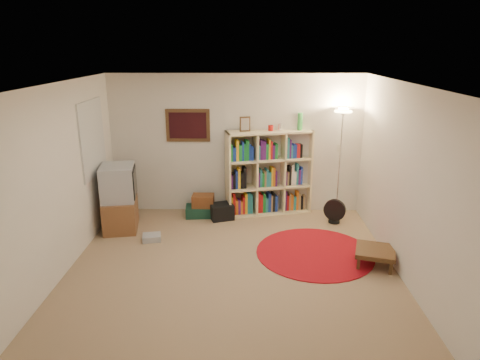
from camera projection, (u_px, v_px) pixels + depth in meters
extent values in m
cube|color=#9A7B5A|center=(232.00, 269.00, 5.90)|extent=(4.50, 4.50, 0.02)
cube|color=white|center=(231.00, 83.00, 5.15)|extent=(4.50, 4.50, 0.02)
cube|color=silver|center=(236.00, 144.00, 7.68)|extent=(4.50, 0.02, 2.50)
cube|color=silver|center=(222.00, 270.00, 3.37)|extent=(4.50, 0.02, 2.50)
cube|color=silver|center=(58.00, 182.00, 5.56)|extent=(0.02, 4.50, 2.50)
cube|color=silver|center=(407.00, 184.00, 5.49)|extent=(0.02, 4.50, 2.50)
cube|color=#442B18|center=(188.00, 125.00, 7.56)|extent=(0.78, 0.04, 0.58)
cube|color=#3B0B12|center=(188.00, 126.00, 7.54)|extent=(0.66, 0.01, 0.46)
cube|color=white|center=(92.00, 139.00, 6.71)|extent=(0.03, 1.00, 1.20)
cube|color=beige|center=(339.00, 148.00, 7.65)|extent=(0.08, 0.01, 0.12)
cube|color=#FFE6AA|center=(268.00, 211.00, 7.94)|extent=(1.58, 0.77, 0.03)
cube|color=#FFE6AA|center=(269.00, 132.00, 7.49)|extent=(1.58, 0.77, 0.03)
cube|color=#FFE6AA|center=(228.00, 175.00, 7.56)|extent=(0.13, 0.43, 1.52)
cube|color=#FFE6AA|center=(308.00, 170.00, 7.86)|extent=(0.13, 0.43, 1.52)
cube|color=#FFE6AA|center=(265.00, 169.00, 7.91)|extent=(1.49, 0.36, 1.52)
cube|color=#FFE6AA|center=(255.00, 173.00, 7.66)|extent=(0.12, 0.41, 1.46)
cube|color=#FFE6AA|center=(282.00, 172.00, 7.76)|extent=(0.12, 0.41, 1.46)
cube|color=#FFE6AA|center=(268.00, 186.00, 7.79)|extent=(1.51, 0.73, 0.03)
cube|color=#FFE6AA|center=(269.00, 159.00, 7.64)|extent=(1.51, 0.73, 0.03)
cube|color=yellow|center=(231.00, 205.00, 7.70)|extent=(0.08, 0.18, 0.33)
cube|color=red|center=(234.00, 203.00, 7.70)|extent=(0.08, 0.18, 0.39)
cube|color=orange|center=(236.00, 206.00, 7.73)|extent=(0.08, 0.18, 0.26)
cube|color=#531C70|center=(239.00, 206.00, 7.74)|extent=(0.08, 0.18, 0.26)
cube|color=orange|center=(241.00, 207.00, 7.75)|extent=(0.07, 0.18, 0.24)
cube|color=red|center=(243.00, 204.00, 7.74)|extent=(0.07, 0.18, 0.32)
cube|color=yellow|center=(245.00, 203.00, 7.74)|extent=(0.08, 0.18, 0.38)
cube|color=teal|center=(248.00, 202.00, 7.75)|extent=(0.08, 0.18, 0.39)
cube|color=teal|center=(251.00, 203.00, 7.77)|extent=(0.08, 0.18, 0.36)
cube|color=#531C70|center=(231.00, 181.00, 7.56)|extent=(0.09, 0.18, 0.24)
cube|color=black|center=(234.00, 181.00, 7.57)|extent=(0.08, 0.18, 0.27)
cube|color=#1C39A8|center=(236.00, 179.00, 7.57)|extent=(0.08, 0.18, 0.32)
cube|color=yellow|center=(238.00, 178.00, 7.57)|extent=(0.08, 0.18, 0.36)
cube|color=black|center=(241.00, 180.00, 7.60)|extent=(0.09, 0.18, 0.28)
cube|color=black|center=(244.00, 177.00, 7.59)|extent=(0.09, 0.18, 0.38)
cube|color=#1C8C37|center=(231.00, 153.00, 7.41)|extent=(0.09, 0.18, 0.30)
cube|color=#1C39A8|center=(234.00, 154.00, 7.43)|extent=(0.09, 0.18, 0.25)
cube|color=yellow|center=(237.00, 150.00, 7.42)|extent=(0.08, 0.18, 0.38)
cube|color=#1C8C37|center=(240.00, 153.00, 7.44)|extent=(0.09, 0.18, 0.29)
cube|color=#1C39A8|center=(242.00, 151.00, 7.44)|extent=(0.07, 0.18, 0.35)
cube|color=#1C8C37|center=(244.00, 152.00, 7.45)|extent=(0.07, 0.18, 0.31)
cube|color=#1C8C37|center=(247.00, 150.00, 7.46)|extent=(0.09, 0.18, 0.37)
cube|color=#1C39A8|center=(249.00, 152.00, 7.47)|extent=(0.07, 0.18, 0.30)
cube|color=#1C39A8|center=(251.00, 153.00, 7.49)|extent=(0.08, 0.18, 0.25)
cube|color=red|center=(258.00, 202.00, 7.79)|extent=(0.08, 0.18, 0.37)
cube|color=red|center=(261.00, 203.00, 7.81)|extent=(0.08, 0.18, 0.34)
cube|color=#1C8C37|center=(263.00, 202.00, 7.82)|extent=(0.09, 0.18, 0.35)
cube|color=teal|center=(266.00, 204.00, 7.84)|extent=(0.08, 0.18, 0.26)
cube|color=#1C39A8|center=(269.00, 202.00, 7.84)|extent=(0.09, 0.18, 0.35)
cube|color=#9A7D54|center=(271.00, 203.00, 7.85)|extent=(0.07, 0.18, 0.31)
cube|color=black|center=(273.00, 201.00, 7.85)|extent=(0.08, 0.18, 0.35)
cube|color=#1C39A8|center=(275.00, 203.00, 7.87)|extent=(0.09, 0.18, 0.29)
cube|color=#531C70|center=(258.00, 179.00, 7.66)|extent=(0.07, 0.18, 0.26)
cube|color=teal|center=(260.00, 178.00, 7.66)|extent=(0.07, 0.18, 0.32)
cube|color=#1C8C37|center=(262.00, 179.00, 7.68)|extent=(0.08, 0.18, 0.24)
cube|color=#9A7D54|center=(264.00, 178.00, 7.68)|extent=(0.07, 0.18, 0.29)
cube|color=teal|center=(266.00, 177.00, 7.68)|extent=(0.07, 0.18, 0.32)
cube|color=teal|center=(269.00, 179.00, 7.70)|extent=(0.09, 0.18, 0.26)
cube|color=yellow|center=(271.00, 176.00, 7.70)|extent=(0.07, 0.18, 0.34)
cube|color=orange|center=(273.00, 176.00, 7.71)|extent=(0.07, 0.18, 0.34)
cube|color=#531C70|center=(275.00, 178.00, 7.72)|extent=(0.07, 0.18, 0.28)
cube|color=teal|center=(258.00, 153.00, 7.51)|extent=(0.07, 0.18, 0.26)
cube|color=#531C70|center=(261.00, 150.00, 7.51)|extent=(0.08, 0.18, 0.36)
cube|color=#531C70|center=(263.00, 150.00, 7.52)|extent=(0.09, 0.18, 0.34)
cube|color=#1C8C37|center=(266.00, 152.00, 7.54)|extent=(0.08, 0.18, 0.28)
cube|color=yellow|center=(268.00, 149.00, 7.53)|extent=(0.07, 0.18, 0.37)
cube|color=red|center=(270.00, 150.00, 7.55)|extent=(0.07, 0.18, 0.33)
cube|color=#531C70|center=(273.00, 152.00, 7.57)|extent=(0.08, 0.18, 0.26)
cube|color=#1C8C37|center=(275.00, 151.00, 7.57)|extent=(0.09, 0.18, 0.28)
cube|color=#531C70|center=(285.00, 200.00, 7.89)|extent=(0.08, 0.18, 0.37)
cube|color=red|center=(287.00, 202.00, 7.91)|extent=(0.07, 0.18, 0.29)
cube|color=#9A7D54|center=(289.00, 201.00, 7.92)|extent=(0.07, 0.18, 0.33)
cube|color=orange|center=(291.00, 201.00, 7.93)|extent=(0.09, 0.18, 0.30)
cube|color=teal|center=(293.00, 202.00, 7.95)|extent=(0.09, 0.18, 0.26)
cube|color=orange|center=(296.00, 199.00, 7.94)|extent=(0.08, 0.18, 0.36)
cube|color=#9A7D54|center=(298.00, 201.00, 7.96)|extent=(0.08, 0.18, 0.30)
cube|color=black|center=(301.00, 202.00, 7.98)|extent=(0.08, 0.18, 0.24)
cube|color=#9A7D54|center=(303.00, 201.00, 7.98)|extent=(0.07, 0.18, 0.28)
cube|color=#531C70|center=(285.00, 178.00, 7.76)|extent=(0.07, 0.18, 0.25)
cube|color=#9A7D54|center=(287.00, 178.00, 7.77)|extent=(0.07, 0.18, 0.25)
cube|color=black|center=(289.00, 175.00, 7.76)|extent=(0.08, 0.18, 0.35)
cube|color=white|center=(291.00, 174.00, 7.77)|extent=(0.08, 0.18, 0.37)
cube|color=white|center=(294.00, 177.00, 7.80)|extent=(0.08, 0.18, 0.25)
cube|color=teal|center=(296.00, 173.00, 7.78)|extent=(0.07, 0.18, 0.39)
cube|color=#531C70|center=(298.00, 176.00, 7.81)|extent=(0.08, 0.18, 0.28)
cube|color=#1C39A8|center=(300.00, 175.00, 7.81)|extent=(0.07, 0.18, 0.32)
cube|color=teal|center=(287.00, 148.00, 7.60)|extent=(0.09, 0.18, 0.38)
cube|color=#531C70|center=(289.00, 149.00, 7.61)|extent=(0.07, 0.18, 0.35)
cube|color=teal|center=(291.00, 151.00, 7.64)|extent=(0.07, 0.18, 0.24)
cube|color=#1C39A8|center=(293.00, 151.00, 7.64)|extent=(0.07, 0.18, 0.26)
cube|color=#1C39A8|center=(295.00, 151.00, 7.65)|extent=(0.07, 0.18, 0.25)
cube|color=red|center=(297.00, 151.00, 7.66)|extent=(0.09, 0.18, 0.26)
cube|color=black|center=(300.00, 151.00, 7.67)|extent=(0.08, 0.18, 0.25)
cube|color=#442B18|center=(245.00, 124.00, 7.38)|extent=(0.19, 0.06, 0.26)
cube|color=#A89A8C|center=(245.00, 124.00, 7.36)|extent=(0.14, 0.04, 0.21)
cylinder|color=#B61410|center=(271.00, 128.00, 7.47)|extent=(0.10, 0.10, 0.10)
cylinder|color=white|center=(280.00, 127.00, 7.51)|extent=(0.09, 0.09, 0.12)
cylinder|color=#4DC95A|center=(300.00, 121.00, 7.51)|extent=(0.10, 0.10, 0.30)
cylinder|color=#4DC95A|center=(304.00, 121.00, 7.60)|extent=(0.10, 0.10, 0.30)
cylinder|color=white|center=(336.00, 213.00, 7.83)|extent=(0.40, 0.40, 0.03)
cylinder|color=white|center=(339.00, 165.00, 7.55)|extent=(0.03, 0.03, 1.81)
cone|color=white|center=(343.00, 112.00, 7.27)|extent=(0.48, 0.48, 0.15)
cylinder|color=#FFD88C|center=(343.00, 112.00, 7.27)|extent=(0.39, 0.39, 0.02)
cylinder|color=black|center=(334.00, 222.00, 7.45)|extent=(0.26, 0.26, 0.03)
cylinder|color=black|center=(334.00, 217.00, 7.42)|extent=(0.05, 0.05, 0.15)
cylinder|color=black|center=(335.00, 210.00, 7.36)|extent=(0.38, 0.21, 0.38)
cube|color=brown|center=(121.00, 214.00, 7.15)|extent=(0.64, 0.83, 0.52)
cube|color=#B1B0B5|center=(118.00, 183.00, 6.99)|extent=(0.62, 0.71, 0.57)
cube|color=black|center=(135.00, 182.00, 7.03)|extent=(0.11, 0.54, 0.48)
cube|color=black|center=(135.00, 182.00, 7.03)|extent=(0.10, 0.47, 0.42)
cube|color=#B1B0B5|center=(152.00, 237.00, 6.76)|extent=(0.32, 0.29, 0.09)
cube|color=#14382A|center=(202.00, 211.00, 7.73)|extent=(0.60, 0.41, 0.18)
cube|color=brown|center=(203.00, 201.00, 7.66)|extent=(0.39, 0.28, 0.22)
cube|color=black|center=(222.00, 211.00, 7.59)|extent=(0.48, 0.43, 0.27)
cylinder|color=white|center=(233.00, 208.00, 7.74)|extent=(0.17, 0.17, 0.27)
cylinder|color=maroon|center=(315.00, 253.00, 6.35)|extent=(1.74, 1.74, 0.02)
cube|color=#442B18|center=(375.00, 251.00, 5.95)|extent=(0.65, 0.65, 0.06)
cube|color=#442B18|center=(358.00, 264.00, 5.85)|extent=(0.05, 0.05, 0.19)
cube|color=#442B18|center=(391.00, 268.00, 5.73)|extent=(0.05, 0.05, 0.19)
cube|color=#442B18|center=(360.00, 250.00, 6.23)|extent=(0.05, 0.05, 0.19)
cube|color=#442B18|center=(390.00, 254.00, 6.12)|extent=(0.05, 0.05, 0.19)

